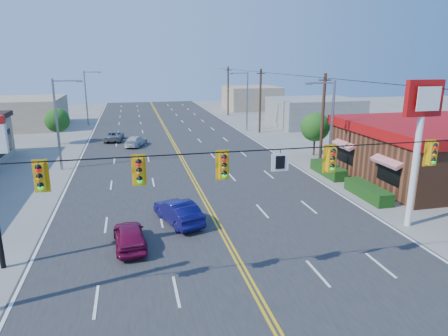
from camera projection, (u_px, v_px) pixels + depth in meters
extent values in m
plane|color=gray|center=(250.00, 283.00, 17.60)|extent=(160.00, 160.00, 0.00)
cube|color=#2D2D30|center=(187.00, 168.00, 36.38)|extent=(20.00, 120.00, 0.06)
cylinder|color=black|center=(252.00, 151.00, 16.03)|extent=(24.00, 0.05, 0.05)
cube|color=white|center=(280.00, 162.00, 16.43)|extent=(0.75, 0.04, 0.75)
cube|color=#D89E0C|center=(40.00, 177.00, 14.42)|extent=(0.55, 0.34, 1.25)
cube|color=#D89E0C|center=(139.00, 171.00, 15.19)|extent=(0.55, 0.34, 1.25)
cube|color=#D89E0C|center=(223.00, 166.00, 15.91)|extent=(0.55, 0.34, 1.25)
cube|color=#D89E0C|center=(331.00, 160.00, 16.95)|extent=(0.55, 0.34, 1.25)
cube|color=#D89E0C|center=(432.00, 154.00, 18.05)|extent=(0.55, 0.34, 1.25)
cube|color=brown|center=(441.00, 155.00, 32.75)|extent=(14.00, 12.00, 4.00)
cube|color=#A50C0C|center=(445.00, 127.00, 32.15)|extent=(14.40, 12.40, 0.80)
cube|color=#194214|center=(346.00, 180.00, 31.29)|extent=(1.20, 9.00, 0.90)
cylinder|color=white|center=(415.00, 169.00, 22.86)|extent=(0.36, 0.36, 7.00)
cube|color=#A50C0C|center=(424.00, 98.00, 21.81)|extent=(2.20, 0.36, 2.00)
cylinder|color=gray|center=(331.00, 131.00, 32.12)|extent=(0.20, 0.20, 8.00)
cylinder|color=gray|center=(322.00, 83.00, 30.89)|extent=(2.20, 0.12, 0.12)
cube|color=gray|center=(309.00, 84.00, 30.66)|extent=(0.50, 0.25, 0.15)
cylinder|color=gray|center=(247.00, 102.00, 54.67)|extent=(0.20, 0.20, 8.00)
cylinder|color=gray|center=(240.00, 73.00, 53.44)|extent=(2.20, 0.12, 0.12)
cube|color=gray|center=(232.00, 74.00, 53.21)|extent=(0.50, 0.25, 0.15)
cylinder|color=gray|center=(57.00, 125.00, 34.80)|extent=(0.20, 0.20, 8.00)
cylinder|color=gray|center=(66.00, 81.00, 34.05)|extent=(2.20, 0.12, 0.12)
cube|color=gray|center=(80.00, 81.00, 34.30)|extent=(0.50, 0.25, 0.15)
cylinder|color=gray|center=(86.00, 98.00, 59.23)|extent=(0.20, 0.20, 8.00)
cylinder|color=gray|center=(92.00, 72.00, 58.48)|extent=(2.20, 0.12, 0.12)
cube|color=gray|center=(99.00, 72.00, 58.73)|extent=(0.50, 0.25, 0.15)
cylinder|color=#47301E|center=(322.00, 121.00, 36.09)|extent=(0.28, 0.28, 8.40)
cylinder|color=#47301E|center=(260.00, 101.00, 53.01)|extent=(0.28, 0.28, 8.40)
cylinder|color=#47301E|center=(228.00, 91.00, 69.92)|extent=(0.28, 0.28, 8.40)
cylinder|color=#47301E|center=(314.00, 145.00, 40.97)|extent=(0.20, 0.20, 2.10)
sphere|color=#235B19|center=(315.00, 127.00, 40.47)|extent=(2.94, 2.94, 2.94)
cylinder|color=#47301E|center=(59.00, 136.00, 46.42)|extent=(0.20, 0.20, 2.00)
sphere|color=#235B19|center=(57.00, 120.00, 45.95)|extent=(2.80, 2.80, 2.80)
cube|color=gray|center=(314.00, 112.00, 59.50)|extent=(12.00, 10.00, 4.00)
cube|color=tan|center=(22.00, 113.00, 57.75)|extent=(11.00, 12.00, 4.20)
cube|color=tan|center=(252.00, 98.00, 79.46)|extent=(10.00, 10.00, 4.40)
imported|color=maroon|center=(130.00, 236.00, 20.73)|extent=(1.86, 3.97, 1.31)
imported|color=#0F0D4E|center=(178.00, 213.00, 23.84)|extent=(2.77, 4.55, 1.42)
imported|color=silver|center=(136.00, 142.00, 45.17)|extent=(2.96, 4.27, 1.15)
imported|color=gray|center=(114.00, 136.00, 48.18)|extent=(2.44, 4.53, 1.21)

